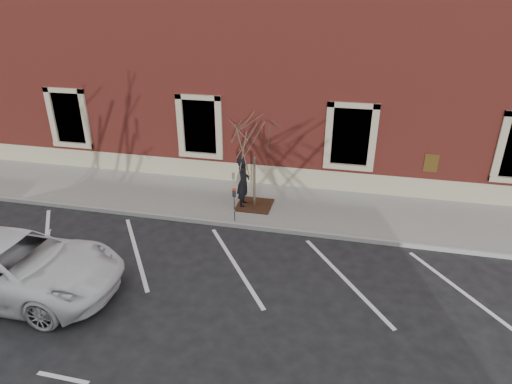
% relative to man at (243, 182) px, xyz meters
% --- Properties ---
extents(ground, '(120.00, 120.00, 0.00)m').
position_rel_man_xyz_m(ground, '(0.65, -1.37, -1.09)').
color(ground, '#28282B').
rests_on(ground, ground).
extents(sidewalk_near, '(40.00, 3.50, 0.15)m').
position_rel_man_xyz_m(sidewalk_near, '(0.65, 0.38, -1.02)').
color(sidewalk_near, gray).
rests_on(sidewalk_near, ground).
extents(curb_near, '(40.00, 0.12, 0.15)m').
position_rel_man_xyz_m(curb_near, '(0.65, -1.42, -1.02)').
color(curb_near, '#9E9E99').
rests_on(curb_near, ground).
extents(parking_stripes, '(28.00, 4.40, 0.01)m').
position_rel_man_xyz_m(parking_stripes, '(0.65, -3.57, -1.09)').
color(parking_stripes, silver).
rests_on(parking_stripes, ground).
extents(building_civic, '(40.00, 8.62, 8.00)m').
position_rel_man_xyz_m(building_civic, '(0.65, 6.37, 2.90)').
color(building_civic, maroon).
rests_on(building_civic, ground).
extents(man, '(0.49, 0.71, 1.89)m').
position_rel_man_xyz_m(man, '(0.00, 0.00, 0.00)').
color(man, black).
rests_on(man, sidewalk_near).
extents(parking_meter, '(0.11, 0.09, 1.22)m').
position_rel_man_xyz_m(parking_meter, '(-0.00, -1.25, -0.09)').
color(parking_meter, '#595B60').
rests_on(parking_meter, sidewalk_near).
extents(tree_grate, '(1.28, 1.28, 0.03)m').
position_rel_man_xyz_m(tree_grate, '(0.40, 0.06, -0.93)').
color(tree_grate, '#462816').
rests_on(tree_grate, sidewalk_near).
extents(sapling, '(2.09, 2.09, 3.48)m').
position_rel_man_xyz_m(sapling, '(0.40, 0.06, 1.49)').
color(sapling, '#4F402F').
rests_on(sapling, sidewalk_near).
extents(white_truck, '(5.76, 2.74, 1.59)m').
position_rel_man_xyz_m(white_truck, '(-4.69, -6.04, -0.30)').
color(white_truck, white).
rests_on(white_truck, ground).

